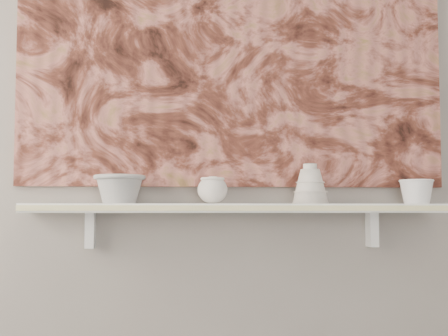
{
  "coord_description": "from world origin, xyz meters",
  "views": [
    {
      "loc": [
        -0.21,
        -0.58,
        0.91
      ],
      "look_at": [
        -0.04,
        1.49,
        1.05
      ],
      "focal_mm": 50.0,
      "sensor_mm": 36.0,
      "label": 1
    }
  ],
  "objects": [
    {
      "name": "wall_back",
      "position": [
        0.0,
        1.6,
        1.35
      ],
      "size": [
        3.6,
        0.0,
        3.6
      ],
      "primitive_type": "plane",
      "rotation": [
        1.57,
        0.0,
        0.0
      ],
      "color": "gray",
      "rests_on": "floor"
    },
    {
      "name": "shelf",
      "position": [
        0.0,
        1.51,
        0.92
      ],
      "size": [
        1.4,
        0.18,
        0.03
      ],
      "primitive_type": "cube",
      "color": "white",
      "rests_on": "wall_back"
    },
    {
      "name": "shelf_stripe",
      "position": [
        0.0,
        1.41,
        0.92
      ],
      "size": [
        1.4,
        0.01,
        0.02
      ],
      "primitive_type": "cube",
      "color": "beige",
      "rests_on": "shelf"
    },
    {
      "name": "bracket_left",
      "position": [
        -0.49,
        1.57,
        0.84
      ],
      "size": [
        0.03,
        0.06,
        0.12
      ],
      "primitive_type": "cube",
      "color": "white",
      "rests_on": "wall_back"
    },
    {
      "name": "bracket_right",
      "position": [
        0.49,
        1.57,
        0.84
      ],
      "size": [
        0.03,
        0.06,
        0.12
      ],
      "primitive_type": "cube",
      "color": "white",
      "rests_on": "wall_back"
    },
    {
      "name": "painting",
      "position": [
        0.0,
        1.59,
        1.54
      ],
      "size": [
        1.5,
        0.02,
        1.1
      ],
      "primitive_type": "cube",
      "color": "#5D2B20",
      "rests_on": "wall_back"
    },
    {
      "name": "house_motif",
      "position": [
        0.45,
        1.57,
        1.23
      ],
      "size": [
        0.09,
        0.0,
        0.08
      ],
      "primitive_type": "cube",
      "color": "black",
      "rests_on": "painting"
    },
    {
      "name": "bowl_grey",
      "position": [
        -0.39,
        1.51,
        0.98
      ],
      "size": [
        0.2,
        0.2,
        0.1
      ],
      "primitive_type": null,
      "rotation": [
        0.0,
        0.0,
        0.16
      ],
      "color": "gray",
      "rests_on": "shelf"
    },
    {
      "name": "cup_cream",
      "position": [
        -0.08,
        1.51,
        0.98
      ],
      "size": [
        0.12,
        0.12,
        0.09
      ],
      "primitive_type": null,
      "rotation": [
        0.0,
        0.0,
        -0.2
      ],
      "color": "silver",
      "rests_on": "shelf"
    },
    {
      "name": "bell_vessel",
      "position": [
        0.26,
        1.51,
        1.0
      ],
      "size": [
        0.16,
        0.16,
        0.14
      ],
      "primitive_type": null,
      "rotation": [
        0.0,
        0.0,
        -0.41
      ],
      "color": "beige",
      "rests_on": "shelf"
    },
    {
      "name": "bowl_white",
      "position": [
        0.63,
        1.51,
        0.97
      ],
      "size": [
        0.12,
        0.12,
        0.09
      ],
      "primitive_type": null,
      "rotation": [
        0.0,
        0.0,
        -0.04
      ],
      "color": "white",
      "rests_on": "shelf"
    }
  ]
}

